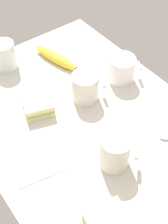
{
  "coord_description": "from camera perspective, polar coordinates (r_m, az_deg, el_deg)",
  "views": [
    {
      "loc": [
        -48.32,
        36.7,
        74.61
      ],
      "look_at": [
        0.0,
        0.0,
        5.0
      ],
      "focal_mm": 49.31,
      "sensor_mm": 36.0,
      "label": 1
    }
  ],
  "objects": [
    {
      "name": "tabletop",
      "position": [
        0.95,
        -0.0,
        -1.58
      ],
      "size": [
        90.0,
        64.0,
        2.0
      ],
      "primitive_type": "cube",
      "color": "beige",
      "rests_on": "ground"
    },
    {
      "name": "coffee_mug_black",
      "position": [
        0.81,
        5.74,
        -7.28
      ],
      "size": [
        9.71,
        9.86,
        10.46
      ],
      "color": "silver",
      "rests_on": "tabletop"
    },
    {
      "name": "coffee_mug_milky",
      "position": [
        1.05,
        6.96,
        7.99
      ],
      "size": [
        9.46,
        11.43,
        8.78
      ],
      "color": "white",
      "rests_on": "tabletop"
    },
    {
      "name": "coffee_mug_spare",
      "position": [
        0.97,
        0.25,
        4.69
      ],
      "size": [
        8.64,
        10.92,
        9.49
      ],
      "color": "silver",
      "rests_on": "tabletop"
    },
    {
      "name": "sandwich_side",
      "position": [
        0.97,
        -8.6,
        1.49
      ],
      "size": [
        12.21,
        11.6,
        4.4
      ],
      "color": "beige",
      "rests_on": "tabletop"
    },
    {
      "name": "glass_of_milk",
      "position": [
        1.12,
        -14.44,
        9.87
      ],
      "size": [
        7.84,
        7.84,
        10.08
      ],
      "color": "silver",
      "rests_on": "tabletop"
    },
    {
      "name": "banana",
      "position": [
        1.13,
        -5.18,
        9.97
      ],
      "size": [
        20.63,
        8.3,
        3.78
      ],
      "color": "yellow",
      "rests_on": "tabletop"
    },
    {
      "name": "paper_napkin",
      "position": [
        0.87,
        -9.27,
        -8.57
      ],
      "size": [
        16.4,
        16.4,
        0.3
      ],
      "primitive_type": "cube",
      "rotation": [
        0.0,
        0.0,
        -0.2
      ],
      "color": "white",
      "rests_on": "tabletop"
    }
  ]
}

